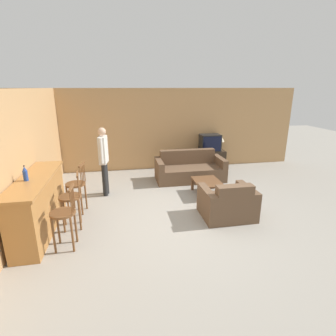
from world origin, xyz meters
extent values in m
plane|color=gray|center=(0.00, 0.00, 0.00)|extent=(24.00, 24.00, 0.00)
cube|color=tan|center=(0.00, 3.63, 1.30)|extent=(9.40, 0.08, 2.60)
cube|color=tan|center=(-3.11, 1.32, 1.30)|extent=(0.08, 8.63, 2.60)
cube|color=#A87038|center=(-2.77, -0.01, 0.51)|extent=(0.47, 2.11, 1.02)
cube|color=#A87038|center=(-2.77, -0.01, 1.05)|extent=(0.55, 2.17, 0.05)
cylinder|color=brown|center=(-2.21, -0.68, 0.65)|extent=(0.43, 0.43, 0.04)
cylinder|color=brown|center=(-2.35, -0.53, 0.31)|extent=(0.04, 0.04, 0.63)
cylinder|color=brown|center=(-2.36, -0.82, 0.31)|extent=(0.04, 0.04, 0.63)
cylinder|color=brown|center=(-2.06, -0.54, 0.31)|extent=(0.04, 0.04, 0.63)
cylinder|color=brown|center=(-2.07, -0.83, 0.31)|extent=(0.04, 0.04, 0.63)
cylinder|color=brown|center=(-2.03, -0.56, 0.86)|extent=(0.02, 0.02, 0.39)
cylinder|color=brown|center=(-2.04, -0.64, 0.86)|extent=(0.02, 0.02, 0.39)
cylinder|color=brown|center=(-2.04, -0.73, 0.86)|extent=(0.02, 0.02, 0.39)
cylinder|color=brown|center=(-2.04, -0.81, 0.86)|extent=(0.02, 0.02, 0.39)
cube|color=brown|center=(-2.04, -0.69, 1.08)|extent=(0.05, 0.35, 0.04)
cylinder|color=brown|center=(-2.21, -0.01, 0.65)|extent=(0.47, 0.47, 0.04)
cylinder|color=brown|center=(-2.38, 0.12, 0.31)|extent=(0.04, 0.04, 0.63)
cylinder|color=brown|center=(-2.34, -0.17, 0.31)|extent=(0.04, 0.04, 0.63)
cylinder|color=brown|center=(-2.09, 0.16, 0.31)|extent=(0.04, 0.04, 0.63)
cylinder|color=brown|center=(-2.05, -0.13, 0.31)|extent=(0.04, 0.04, 0.63)
cylinder|color=brown|center=(-2.06, 0.14, 0.86)|extent=(0.02, 0.02, 0.39)
cylinder|color=brown|center=(-2.05, 0.06, 0.86)|extent=(0.02, 0.02, 0.39)
cylinder|color=brown|center=(-2.03, -0.02, 0.86)|extent=(0.02, 0.02, 0.39)
cylinder|color=brown|center=(-2.02, -0.11, 0.86)|extent=(0.02, 0.02, 0.39)
cube|color=brown|center=(-2.04, 0.02, 1.08)|extent=(0.08, 0.35, 0.04)
cylinder|color=brown|center=(-2.21, 0.68, 0.65)|extent=(0.49, 0.49, 0.04)
cylinder|color=brown|center=(-2.33, 0.85, 0.31)|extent=(0.04, 0.04, 0.63)
cylinder|color=brown|center=(-2.39, 0.57, 0.31)|extent=(0.04, 0.04, 0.63)
cylinder|color=brown|center=(-2.04, 0.80, 0.31)|extent=(0.04, 0.04, 0.63)
cylinder|color=brown|center=(-2.10, 0.51, 0.31)|extent=(0.04, 0.04, 0.63)
cylinder|color=brown|center=(-2.02, 0.77, 0.86)|extent=(0.02, 0.02, 0.39)
cylinder|color=brown|center=(-2.03, 0.69, 0.86)|extent=(0.02, 0.02, 0.39)
cylinder|color=brown|center=(-2.05, 0.61, 0.86)|extent=(0.02, 0.02, 0.39)
cylinder|color=brown|center=(-2.07, 0.53, 0.86)|extent=(0.02, 0.02, 0.39)
cube|color=brown|center=(-2.04, 0.65, 1.08)|extent=(0.10, 0.35, 0.04)
cube|color=brown|center=(0.73, 2.25, 0.20)|extent=(1.66, 0.92, 0.41)
cube|color=brown|center=(0.73, 2.60, 0.62)|extent=(1.66, 0.22, 0.43)
cube|color=brown|center=(-0.18, 2.25, 0.32)|extent=(0.16, 0.92, 0.64)
cube|color=brown|center=(1.64, 2.25, 0.32)|extent=(0.16, 0.92, 0.64)
cube|color=brown|center=(0.91, -0.09, 0.20)|extent=(0.73, 0.88, 0.41)
cube|color=brown|center=(0.91, -0.42, 0.61)|extent=(0.73, 0.22, 0.40)
cube|color=brown|center=(1.35, -0.09, 0.32)|extent=(0.16, 0.88, 0.63)
cube|color=brown|center=(0.46, -0.09, 0.32)|extent=(0.16, 0.88, 0.63)
cube|color=brown|center=(0.87, 1.09, 0.35)|extent=(0.64, 0.85, 0.04)
cube|color=brown|center=(0.60, 0.70, 0.17)|extent=(0.06, 0.06, 0.33)
cube|color=brown|center=(1.15, 0.70, 0.17)|extent=(0.06, 0.06, 0.33)
cube|color=brown|center=(0.60, 1.47, 0.17)|extent=(0.06, 0.06, 0.33)
cube|color=brown|center=(1.15, 1.47, 0.17)|extent=(0.06, 0.06, 0.33)
cube|color=#2D2319|center=(1.68, 3.32, 0.30)|extent=(1.01, 0.48, 0.59)
cube|color=black|center=(1.68, 3.32, 0.87)|extent=(0.67, 0.42, 0.55)
cube|color=black|center=(1.68, 3.10, 0.87)|extent=(0.60, 0.01, 0.48)
cylinder|color=#234293|center=(-2.86, -0.17, 1.16)|extent=(0.08, 0.08, 0.18)
cone|color=#234293|center=(-2.86, -0.17, 1.29)|extent=(0.07, 0.07, 0.08)
cylinder|color=black|center=(-2.86, -0.17, 1.34)|extent=(0.03, 0.03, 0.02)
cylinder|color=brown|center=(2.05, 3.32, 0.60)|extent=(0.16, 0.16, 0.02)
cylinder|color=brown|center=(2.05, 3.32, 0.75)|extent=(0.03, 0.03, 0.28)
cone|color=beige|center=(2.05, 3.32, 1.02)|extent=(0.25, 0.25, 0.25)
cylinder|color=black|center=(-1.66, 1.50, 0.42)|extent=(0.12, 0.12, 0.84)
cylinder|color=black|center=(-1.64, 1.63, 0.42)|extent=(0.12, 0.12, 0.84)
cube|color=beige|center=(-1.65, 1.56, 1.17)|extent=(0.22, 0.42, 0.66)
cylinder|color=beige|center=(-1.68, 1.35, 1.19)|extent=(0.08, 0.08, 0.61)
cylinder|color=beige|center=(-1.62, 1.78, 1.19)|extent=(0.08, 0.08, 0.61)
sphere|color=tan|center=(-1.65, 1.56, 1.61)|extent=(0.19, 0.19, 0.19)
camera|label=1|loc=(-1.21, -4.81, 2.62)|focal=28.00mm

